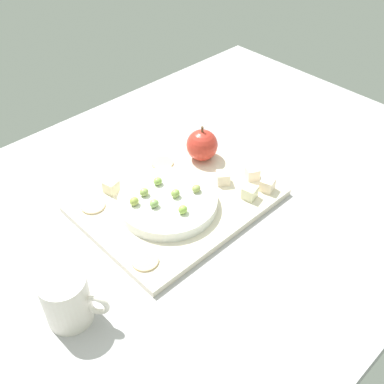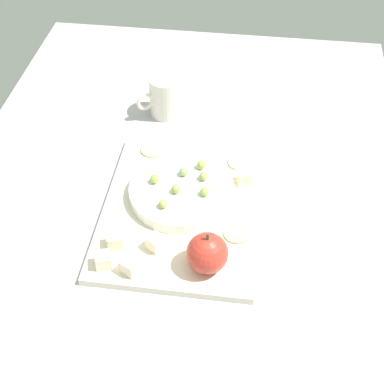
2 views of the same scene
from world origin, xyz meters
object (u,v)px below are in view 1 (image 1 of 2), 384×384
Objects in this scene: serving_dish at (168,202)px; grape_2 at (154,203)px; cheese_cube_0 at (250,193)px; grape_0 at (176,194)px; grape_3 at (134,201)px; grape_6 at (196,188)px; cheese_cube_4 at (267,185)px; cracker_2 at (145,261)px; cup at (67,300)px; grape_4 at (144,192)px; cheese_cube_1 at (252,173)px; cheese_cube_2 at (111,186)px; apple_whole at (202,145)px; grape_5 at (158,181)px; cheese_cube_3 at (223,178)px; platter at (178,201)px; cracker_0 at (93,206)px; cracker_1 at (162,163)px; grape_1 at (183,210)px.

serving_dish is 3.80cm from grape_2.
grape_0 is at bearing -34.40° from cheese_cube_0.
grape_3 is 11.93cm from grape_6.
cheese_cube_0 and cheese_cube_4 have the same top height.
cracker_2 is 14.59cm from cup.
grape_4 reaches higher than serving_dish.
cheese_cube_1 is at bearing 165.65° from grape_2.
grape_6 is (-10.74, 5.20, -0.09)cm from grape_3.
cheese_cube_2 is 1.41× the size of grape_0.
grape_3 is (20.91, 3.51, -0.40)cm from apple_whole.
grape_2 is at bearing 2.00° from serving_dish.
cheese_cube_2 is 1.41× the size of grape_5.
cracker_2 is at bearing 42.02° from grape_5.
cup is at bearing 18.15° from apple_whole.
grape_2 is 3.71cm from grape_3.
grape_3 is at bearing -16.11° from cheese_cube_3.
grape_3 is (8.46, -2.39, 3.59)cm from platter.
cheese_cube_2 is 9.31cm from grape_5.
cheese_cube_2 reaches higher than cracker_0.
platter is 13.98cm from cheese_cube_0.
cheese_cube_4 is 1.41× the size of grape_3.
cracker_0 is at bearing -7.56° from apple_whole.
grape_2 is at bearing -28.78° from cheese_cube_0.
cracker_1 is 2.60× the size of grape_1.
serving_dish is 2.82× the size of apple_whole.
cracker_0 is 13.08cm from grape_5.
cup is (39.05, -1.80, 1.74)cm from cheese_cube_0.
cheese_cube_4 is (-4.26, 0.90, 0.00)cm from cheese_cube_0.
grape_1 is at bearing 77.89° from grape_5.
cheese_cube_1 is 1.41× the size of grape_1.
cracker_2 reaches higher than platter.
apple_whole reaches higher than cracker_0.
platter is 20.22× the size of grape_4.
grape_4 is (5.51, -3.15, 3.56)cm from platter.
cracker_0 is 2.60× the size of grape_4.
serving_dish is 19.88cm from cheese_cube_4.
grape_5 is at bearing -48.69° from cheese_cube_0.
platter is 16.67cm from cracker_2.
cracker_0 is at bearing -56.78° from grape_1.
grape_0 is at bearing -15.07° from cheese_cube_1.
cheese_cube_2 is 27.76cm from cup.
cheese_cube_1 is 18.97cm from cracker_1.
grape_3 is 1.00× the size of grape_4.
cheese_cube_0 reaches higher than cracker_0.
platter is 30.18cm from cup.
cheese_cube_1 is 1.00× the size of cheese_cube_3.
cracker_1 is at bearing 178.78° from cheese_cube_2.
apple_whole is 3.77× the size of grape_3.
cheese_cube_4 is (-17.21, 9.96, 0.19)cm from serving_dish.
grape_2 reaches higher than grape_6.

